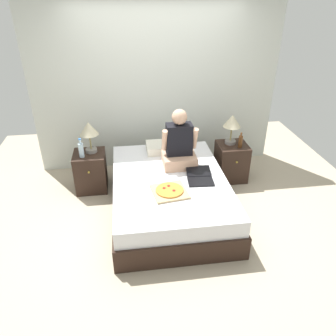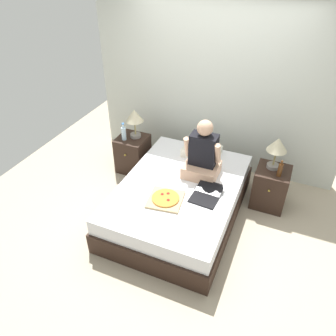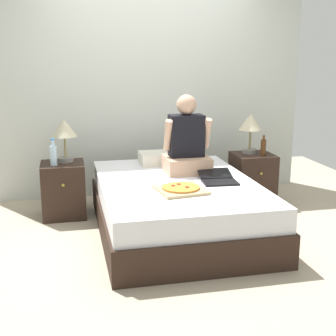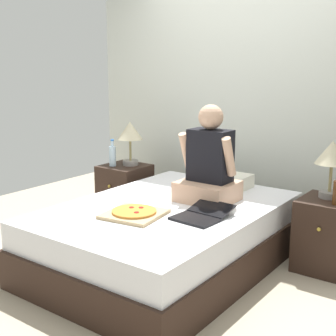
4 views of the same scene
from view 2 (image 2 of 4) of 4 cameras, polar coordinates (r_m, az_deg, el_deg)
The scene contains 13 objects.
ground_plane at distance 4.49m, azimuth 1.93°, elevation -7.93°, with size 5.75×5.75×0.00m, color tan.
wall_back at distance 4.95m, azimuth 8.42°, elevation 13.44°, with size 3.75×0.12×2.50m, color silver.
bed at distance 4.32m, azimuth 1.99°, elevation -5.56°, with size 1.47×2.09×0.50m.
nightstand_left at distance 5.16m, azimuth -6.11°, elevation 2.52°, with size 0.44×0.47×0.57m.
lamp_on_left_nightstand at distance 4.88m, azimuth -5.87°, elevation 8.75°, with size 0.26×0.26×0.45m.
water_bottle at distance 4.93m, azimuth -7.72°, elevation 6.05°, with size 0.07×0.07×0.28m.
nightstand_right at distance 4.67m, azimuth 17.38°, elevation -3.20°, with size 0.44×0.47×0.57m.
lamp_on_right_nightstand at distance 4.37m, azimuth 18.50°, elevation 3.55°, with size 0.26×0.26×0.45m.
beer_bottle at distance 4.37m, azimuth 18.94°, elevation -0.27°, with size 0.06×0.06×0.23m.
pillow at distance 4.70m, azimuth 5.90°, elevation 2.93°, with size 0.52×0.34×0.12m, color silver.
person_seated at distance 4.20m, azimuth 6.06°, elevation 2.15°, with size 0.47×0.40×0.78m.
laptop at distance 3.98m, azimuth 6.56°, elevation -4.84°, with size 0.34×0.44×0.07m.
pizza_box at distance 3.92m, azimuth -0.44°, elevation -5.41°, with size 0.45×0.45×0.05m.
Camera 2 is at (1.14, -3.04, 3.10)m, focal length 35.00 mm.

